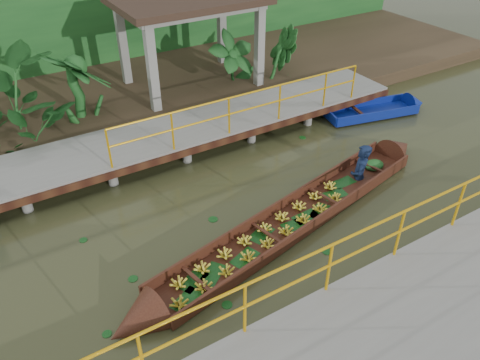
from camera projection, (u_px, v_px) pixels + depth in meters
ground at (201, 232)px, 9.98m from camera, size 80.00×80.00×0.00m
land_strip at (94, 96)px, 15.12m from camera, size 30.00×8.00×0.45m
far_dock at (140, 144)px, 12.12m from camera, size 16.00×2.06×1.66m
near_dock at (381, 347)px, 7.29m from camera, size 18.00×2.40×1.73m
pavilion at (189, 9)px, 14.08m from camera, size 4.40×3.00×3.00m
foliage_backdrop at (62, 22)px, 15.86m from camera, size 30.00×0.80×4.00m
vendor_boat at (308, 205)px, 10.34m from camera, size 9.22×2.79×2.18m
moored_blue_boat at (393, 108)px, 14.60m from camera, size 3.44×1.55×0.79m
tropical_plants at (74, 94)px, 12.49m from camera, size 14.48×1.48×1.85m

